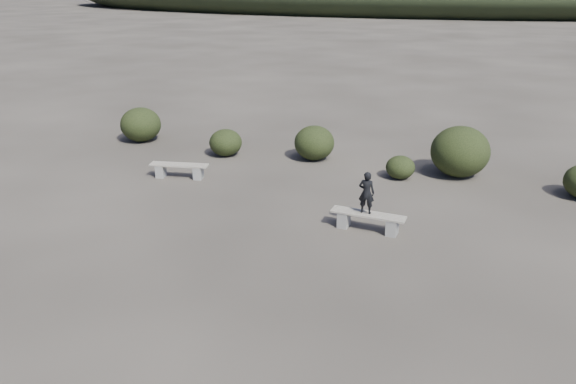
% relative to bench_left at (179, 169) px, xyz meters
% --- Properties ---
extents(ground, '(1200.00, 1200.00, 0.00)m').
position_rel_bench_left_xyz_m(ground, '(4.16, -5.97, -0.27)').
color(ground, '#2E2924').
rests_on(ground, ground).
extents(bench_left, '(1.78, 0.79, 0.44)m').
position_rel_bench_left_xyz_m(bench_left, '(0.00, 0.00, 0.00)').
color(bench_left, slate).
rests_on(bench_left, ground).
extents(bench_right, '(1.78, 0.38, 0.45)m').
position_rel_bench_left_xyz_m(bench_right, '(6.20, -1.47, 0.01)').
color(bench_right, slate).
rests_on(bench_right, ground).
extents(seated_person, '(0.39, 0.28, 1.03)m').
position_rel_bench_left_xyz_m(seated_person, '(6.14, -1.47, 0.70)').
color(seated_person, black).
rests_on(seated_person, bench_right).
extents(shrub_a, '(1.10, 1.10, 0.90)m').
position_rel_bench_left_xyz_m(shrub_a, '(0.22, 2.53, 0.18)').
color(shrub_a, black).
rests_on(shrub_a, ground).
extents(shrub_b, '(1.32, 1.32, 1.13)m').
position_rel_bench_left_xyz_m(shrub_b, '(3.12, 3.27, 0.30)').
color(shrub_b, black).
rests_on(shrub_b, ground).
extents(shrub_c, '(0.87, 0.87, 0.70)m').
position_rel_bench_left_xyz_m(shrub_c, '(6.14, 2.50, 0.08)').
color(shrub_c, black).
rests_on(shrub_c, ground).
extents(shrub_d, '(1.75, 1.75, 1.53)m').
position_rel_bench_left_xyz_m(shrub_d, '(7.73, 3.41, 0.50)').
color(shrub_d, black).
rests_on(shrub_d, ground).
extents(shrub_f, '(1.46, 1.46, 1.24)m').
position_rel_bench_left_xyz_m(shrub_f, '(-3.49, 2.91, 0.35)').
color(shrub_f, black).
rests_on(shrub_f, ground).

